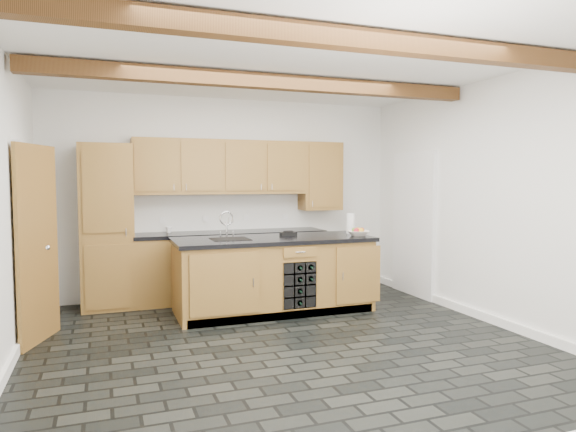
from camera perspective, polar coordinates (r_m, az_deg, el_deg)
name	(u,v)px	position (r m, az deg, el deg)	size (l,w,h in m)	color
ground	(286,344)	(5.29, -0.25, -14.08)	(5.00, 5.00, 0.00)	black
room_shell	(262,191)	(5.51, -2.94, 2.78)	(5.01, 5.00, 5.00)	white
back_cabinetry	(205,229)	(7.13, -9.17, -1.39)	(3.65, 0.62, 2.20)	olive
island	(274,274)	(6.46, -1.53, -6.52)	(2.48, 0.96, 0.93)	olive
faucet	(230,236)	(6.28, -6.51, -2.23)	(0.45, 0.40, 0.34)	black
kitchen_scale	(288,233)	(6.59, 0.03, -1.95)	(0.21, 0.14, 0.06)	black
fruit_bowl	(358,233)	(6.64, 7.80, -1.91)	(0.28, 0.28, 0.07)	white
fruit_cluster	(358,230)	(6.63, 7.80, -1.59)	(0.16, 0.17, 0.07)	red
paper_towel	(351,224)	(6.90, 6.98, -0.83)	(0.11, 0.11, 0.27)	white
mug	(169,230)	(7.15, -13.10, -1.49)	(0.09, 0.09, 0.08)	white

